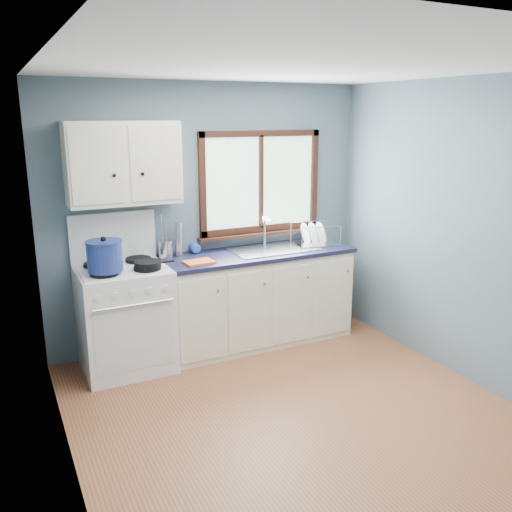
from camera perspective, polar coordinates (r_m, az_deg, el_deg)
name	(u,v)px	position (r m, az deg, el deg)	size (l,w,h in m)	color
floor	(304,423)	(4.21, 5.06, -17.08)	(3.20, 3.60, 0.02)	#985835
ceiling	(313,63)	(3.59, 6.01, 19.55)	(3.20, 3.60, 0.02)	white
wall_back	(210,215)	(5.29, -4.88, 4.28)	(3.20, 0.02, 2.50)	slate
wall_left	(60,292)	(3.19, -19.97, -3.55)	(0.02, 3.60, 2.50)	slate
wall_right	(478,236)	(4.73, 22.32, 1.99)	(0.02, 3.60, 2.50)	slate
gas_range	(125,315)	(4.91, -13.62, -6.09)	(0.76, 0.69, 1.36)	white
base_cabinets	(257,302)	(5.36, 0.12, -4.82)	(1.85, 0.60, 0.88)	#EFE8C8
countertop	(257,254)	(5.22, 0.13, 0.25)	(1.89, 0.64, 0.04)	black
sink	(274,256)	(5.31, 1.86, 0.04)	(0.84, 0.46, 0.44)	silver
window	(261,189)	(5.43, 0.51, 7.02)	(1.36, 0.10, 1.03)	#9EC6A8
upper_cabinets	(123,163)	(4.79, -13.81, 9.48)	(0.95, 0.35, 0.70)	#EFE8C8
skillet	(148,264)	(4.64, -11.28, -0.81)	(0.34, 0.24, 0.05)	black
stockpot	(105,256)	(4.56, -15.66, 0.04)	(0.37, 0.37, 0.29)	navy
utensil_crock	(166,249)	(5.05, -9.47, 0.77)	(0.17, 0.17, 0.41)	silver
thermos	(179,240)	(5.06, -8.15, 1.72)	(0.07, 0.07, 0.31)	silver
soap_bottle	(197,241)	(5.13, -6.27, 1.53)	(0.09, 0.09, 0.24)	blue
dish_towel	(199,262)	(4.83, -6.04, -0.64)	(0.26, 0.18, 0.02)	orange
dish_rack	(314,239)	(5.53, 6.15, 1.84)	(0.48, 0.40, 0.23)	silver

